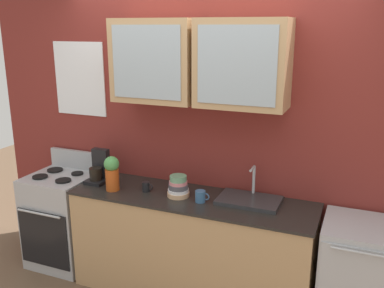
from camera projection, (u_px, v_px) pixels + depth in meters
back_wall_unit at (204, 126)px, 3.57m from camera, size 4.26×0.43×2.53m
counter at (191, 246)px, 3.56m from camera, size 2.02×0.59×0.88m
stove_range at (63, 219)px, 4.05m from camera, size 0.58×0.59×1.06m
sink_faucet at (249, 199)px, 3.35m from camera, size 0.49×0.32×0.27m
bowl_stack at (178, 187)px, 3.45m from camera, size 0.18×0.18×0.18m
vase at (112, 172)px, 3.56m from camera, size 0.13×0.13×0.30m
cup_near_sink at (201, 196)px, 3.34m from camera, size 0.12×0.08×0.09m
cup_near_bowls at (146, 187)px, 3.56m from camera, size 0.10×0.06×0.08m
dishwasher at (363, 282)px, 3.07m from camera, size 0.61×0.57×0.88m
coffee_maker at (99, 170)px, 3.77m from camera, size 0.17×0.20×0.29m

